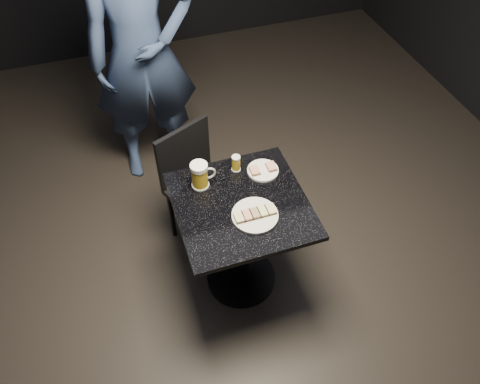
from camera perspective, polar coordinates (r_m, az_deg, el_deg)
name	(u,v)px	position (r m, az deg, el deg)	size (l,w,h in m)	color
floor	(241,278)	(3.10, 0.12, -10.44)	(6.00, 6.00, 0.00)	black
room_shell	(242,6)	(1.80, 0.22, 21.73)	(6.00, 6.00, 6.00)	black
plate_large	(255,215)	(2.43, 1.83, -2.86)	(0.24, 0.24, 0.01)	silver
plate_small	(263,171)	(2.65, 2.81, 2.63)	(0.18, 0.18, 0.01)	white
patron	(142,54)	(3.23, -11.90, 16.15)	(0.72, 0.47, 1.96)	navy
table	(241,231)	(2.68, 0.14, -4.77)	(0.70, 0.70, 0.75)	black
beer_mug	(200,175)	(2.53, -4.88, 2.06)	(0.14, 0.10, 0.16)	white
beer_tumbler	(236,163)	(2.63, -0.49, 3.53)	(0.05, 0.05, 0.10)	white
chair	(197,182)	(2.95, -5.26, 1.23)	(0.51, 0.51, 0.86)	black
canapes_on_plate_large	(255,213)	(2.42, 1.84, -2.61)	(0.22, 0.07, 0.02)	#4C3521
canapes_on_plate_small	(263,169)	(2.64, 2.82, 2.87)	(0.15, 0.07, 0.02)	#4C3521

